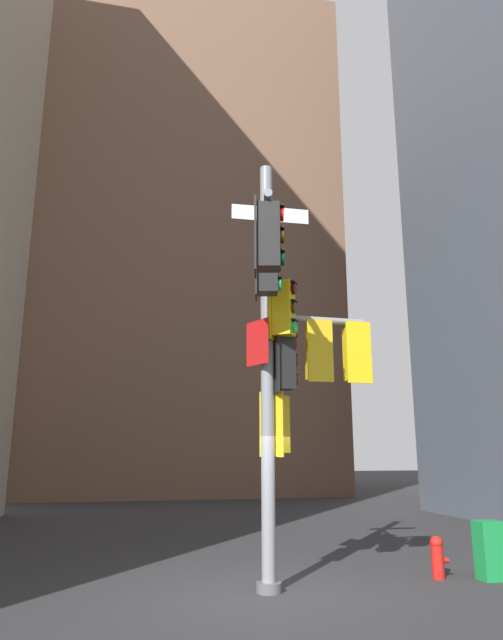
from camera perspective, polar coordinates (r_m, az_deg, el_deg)
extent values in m
plane|color=#2D2D30|center=(10.18, 1.76, -25.88)|extent=(120.00, 120.00, 0.00)
cube|color=brown|center=(39.35, -7.19, 6.05)|extent=(17.14, 17.14, 30.37)
cylinder|color=gray|center=(10.06, 1.61, -4.28)|extent=(0.23, 0.23, 7.59)
cylinder|color=#595B5E|center=(10.17, 1.76, -25.44)|extent=(0.42, 0.42, 0.16)
cylinder|color=gray|center=(9.51, 1.60, 9.65)|extent=(0.69, 2.32, 0.13)
cylinder|color=gray|center=(10.51, 6.52, -0.01)|extent=(1.88, 0.16, 0.13)
cube|color=black|center=(9.63, 0.47, 5.53)|extent=(0.15, 0.47, 1.14)
cube|color=black|center=(9.63, 1.60, 5.54)|extent=(0.41, 0.41, 1.00)
cylinder|color=#360605|center=(9.75, 2.77, 7.49)|extent=(0.11, 0.21, 0.20)
cube|color=black|center=(9.80, 2.80, 8.14)|extent=(0.12, 0.23, 0.02)
cylinder|color=#3C2C06|center=(9.63, 2.80, 5.54)|extent=(0.11, 0.21, 0.20)
cube|color=black|center=(9.67, 2.83, 6.21)|extent=(0.12, 0.23, 0.02)
cylinder|color=#19C672|center=(9.53, 2.82, 3.55)|extent=(0.11, 0.21, 0.20)
cube|color=black|center=(9.56, 2.85, 4.23)|extent=(0.12, 0.23, 0.02)
cube|color=black|center=(8.41, 0.39, 8.40)|extent=(0.15, 0.47, 1.14)
cube|color=black|center=(8.41, 1.70, 8.40)|extent=(0.41, 0.41, 1.00)
cylinder|color=red|center=(8.55, 3.05, 10.58)|extent=(0.11, 0.21, 0.20)
cube|color=black|center=(8.60, 3.08, 11.31)|extent=(0.12, 0.23, 0.02)
cylinder|color=#3C2C06|center=(8.41, 3.08, 8.40)|extent=(0.11, 0.21, 0.20)
cube|color=black|center=(8.46, 3.11, 9.15)|extent=(0.12, 0.23, 0.02)
cylinder|color=#06311C|center=(8.29, 3.11, 6.15)|extent=(0.11, 0.21, 0.20)
cube|color=black|center=(8.33, 3.14, 6.93)|extent=(0.12, 0.23, 0.02)
cube|color=gold|center=(10.22, 6.98, -3.05)|extent=(0.48, 0.04, 1.14)
cube|color=gold|center=(10.39, 6.61, -3.23)|extent=(0.35, 0.35, 1.00)
cylinder|color=#360605|center=(10.64, 6.18, -1.56)|extent=(0.20, 0.06, 0.20)
cube|color=black|center=(10.67, 6.16, -0.94)|extent=(0.22, 0.08, 0.02)
cylinder|color=#3C2C06|center=(10.58, 6.23, -3.42)|extent=(0.20, 0.06, 0.20)
cube|color=black|center=(10.60, 6.20, -2.79)|extent=(0.22, 0.08, 0.02)
cylinder|color=#19C672|center=(10.52, 6.28, -5.30)|extent=(0.20, 0.06, 0.20)
cube|color=black|center=(10.54, 6.25, -4.66)|extent=(0.22, 0.08, 0.02)
cube|color=yellow|center=(10.51, 10.82, -3.19)|extent=(0.48, 0.04, 1.14)
cube|color=yellow|center=(10.68, 10.40, -3.37)|extent=(0.35, 0.35, 1.00)
cylinder|color=#360605|center=(10.92, 9.89, -1.74)|extent=(0.20, 0.06, 0.20)
cube|color=black|center=(10.95, 9.86, -1.13)|extent=(0.22, 0.08, 0.02)
cylinder|color=#3C2C06|center=(10.86, 9.97, -3.55)|extent=(0.20, 0.06, 0.20)
cube|color=black|center=(10.88, 9.93, -2.94)|extent=(0.22, 0.08, 0.02)
cylinder|color=#19C672|center=(10.80, 10.04, -5.38)|extent=(0.20, 0.06, 0.20)
cube|color=black|center=(10.83, 10.00, -4.76)|extent=(0.22, 0.08, 0.02)
cube|color=black|center=(10.11, 2.28, -4.20)|extent=(0.08, 0.48, 1.14)
cube|color=black|center=(10.18, 3.28, -4.25)|extent=(0.37, 0.37, 1.00)
cylinder|color=red|center=(10.32, 4.28, -2.38)|extent=(0.08, 0.21, 0.20)
cube|color=black|center=(10.35, 4.30, -1.73)|extent=(0.09, 0.23, 0.02)
cylinder|color=#3C2C06|center=(10.26, 4.31, -4.30)|extent=(0.08, 0.21, 0.20)
cube|color=black|center=(10.28, 4.33, -3.64)|extent=(0.09, 0.23, 0.02)
cylinder|color=#06311C|center=(10.21, 4.35, -6.24)|extent=(0.08, 0.21, 0.20)
cube|color=black|center=(10.23, 4.37, -5.58)|extent=(0.09, 0.23, 0.02)
cube|color=yellow|center=(10.22, 2.24, 1.04)|extent=(0.30, 0.41, 1.14)
cube|color=yellow|center=(10.16, 3.25, 1.14)|extent=(0.47, 0.47, 1.00)
cylinder|color=#360605|center=(10.19, 4.29, 3.15)|extent=(0.16, 0.20, 0.20)
cube|color=black|center=(10.22, 4.31, 3.80)|extent=(0.18, 0.22, 0.02)
cylinder|color=#3C2C06|center=(10.10, 4.32, 1.24)|extent=(0.16, 0.20, 0.20)
cube|color=black|center=(10.13, 4.34, 1.90)|extent=(0.18, 0.22, 0.02)
cylinder|color=#19C672|center=(10.01, 4.36, -0.70)|extent=(0.16, 0.20, 0.20)
cube|color=black|center=(10.04, 4.38, -0.03)|extent=(0.18, 0.22, 0.02)
cube|color=gold|center=(10.06, 2.03, -10.44)|extent=(0.35, 0.37, 1.14)
cube|color=gold|center=(10.22, 2.60, -10.48)|extent=(0.48, 0.48, 1.00)
cylinder|color=red|center=(10.42, 3.16, -8.59)|extent=(0.18, 0.19, 0.20)
cube|color=black|center=(10.43, 3.16, -7.94)|extent=(0.20, 0.21, 0.02)
cylinder|color=#3C2C06|center=(10.39, 3.18, -10.52)|extent=(0.18, 0.19, 0.20)
cube|color=black|center=(10.41, 3.19, -9.86)|extent=(0.20, 0.21, 0.02)
cylinder|color=#06311C|center=(10.38, 3.21, -12.45)|extent=(0.18, 0.19, 0.20)
cube|color=black|center=(10.39, 3.21, -11.78)|extent=(0.20, 0.21, 0.02)
cube|color=white|center=(10.50, 1.93, 10.65)|extent=(1.44, 0.07, 0.28)
cube|color=#19479E|center=(10.50, 1.93, 10.65)|extent=(1.40, 0.07, 0.24)
cube|color=red|center=(9.99, 0.59, -2.29)|extent=(0.26, 0.60, 0.80)
cube|color=white|center=(9.99, 0.59, -2.29)|extent=(0.24, 0.56, 0.76)
cylinder|color=red|center=(11.65, 18.32, -22.26)|extent=(0.22, 0.22, 0.56)
sphere|color=red|center=(11.60, 18.19, -20.61)|extent=(0.23, 0.23, 0.23)
cylinder|color=red|center=(11.72, 19.03, -22.01)|extent=(0.10, 0.09, 0.09)
cube|color=#198C3F|center=(11.80, 22.94, -20.66)|extent=(0.44, 0.36, 1.01)
cube|color=black|center=(11.90, 23.78, -19.52)|extent=(0.01, 0.29, 0.36)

